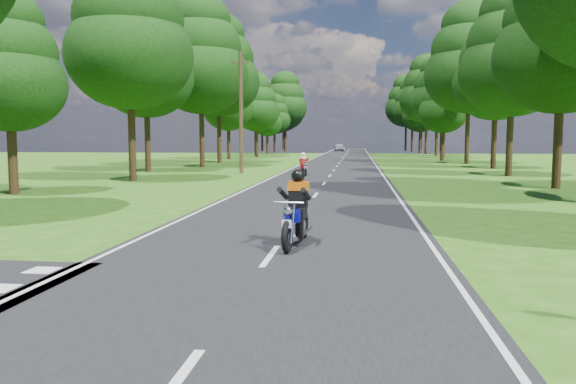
# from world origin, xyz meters

# --- Properties ---
(ground) EXTENTS (160.00, 160.00, 0.00)m
(ground) POSITION_xyz_m (0.00, 0.00, 0.00)
(ground) COLOR #2B5112
(ground) RESTS_ON ground
(main_road) EXTENTS (7.00, 140.00, 0.02)m
(main_road) POSITION_xyz_m (0.00, 50.00, 0.01)
(main_road) COLOR black
(main_road) RESTS_ON ground
(road_markings) EXTENTS (7.40, 140.00, 0.01)m
(road_markings) POSITION_xyz_m (-0.14, 48.13, 0.02)
(road_markings) COLOR silver
(road_markings) RESTS_ON main_road
(treeline) EXTENTS (40.00, 115.35, 14.78)m
(treeline) POSITION_xyz_m (1.43, 60.06, 8.25)
(treeline) COLOR black
(treeline) RESTS_ON ground
(telegraph_pole) EXTENTS (1.20, 0.26, 8.00)m
(telegraph_pole) POSITION_xyz_m (-6.00, 28.00, 4.07)
(telegraph_pole) COLOR #382616
(telegraph_pole) RESTS_ON ground
(rider_near_blue) EXTENTS (0.86, 2.04, 1.65)m
(rider_near_blue) POSITION_xyz_m (0.39, 3.15, 0.84)
(rider_near_blue) COLOR #0C0D86
(rider_near_blue) RESTS_ON main_road
(rider_far_red) EXTENTS (1.00, 1.83, 1.45)m
(rider_far_red) POSITION_xyz_m (-1.64, 25.99, 0.74)
(rider_far_red) COLOR #B20D20
(rider_far_red) RESTS_ON main_road
(distant_car) EXTENTS (2.14, 4.38, 1.44)m
(distant_car) POSITION_xyz_m (-1.63, 94.15, 0.74)
(distant_car) COLOR #BABBC2
(distant_car) RESTS_ON main_road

